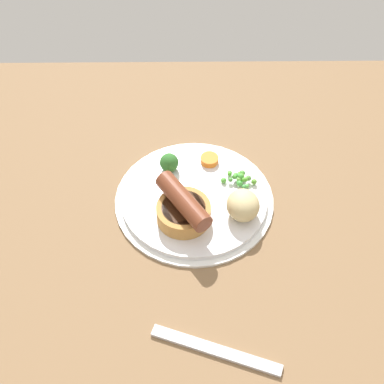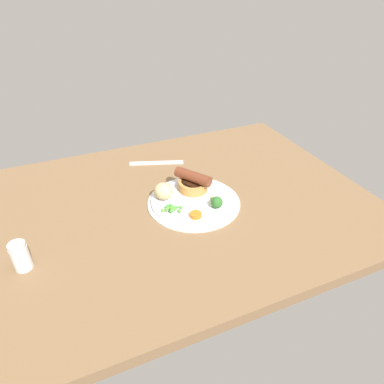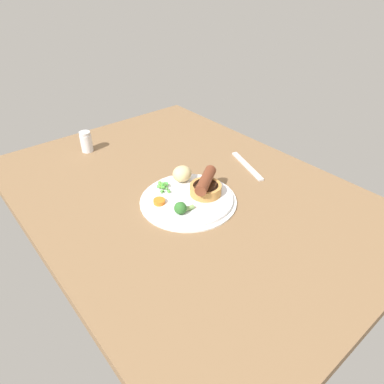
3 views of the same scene
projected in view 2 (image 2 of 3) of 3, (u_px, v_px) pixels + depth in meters
dining_table at (175, 207)px, 97.37cm from camera, size 110.00×80.00×3.00cm
dinner_plate at (194, 201)px, 96.05cm from camera, size 25.99×25.99×1.40cm
sausage_pudding at (193, 182)px, 98.33cm from camera, size 8.70×10.87×5.86cm
pea_pile at (172, 208)px, 90.41cm from camera, size 5.53×4.14×1.94cm
broccoli_floret_near at (216, 202)px, 91.78cm from camera, size 3.20×5.46×3.20cm
potato_chunk_1 at (164, 191)px, 94.86cm from camera, size 5.78×6.25×4.50cm
carrot_slice_0 at (196, 215)px, 88.66cm from camera, size 3.08×3.08×1.08cm
fork at (157, 163)px, 115.16cm from camera, size 17.51×7.48×0.60cm
salt_shaker at (20, 256)px, 74.07cm from camera, size 3.84×3.84×6.95cm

